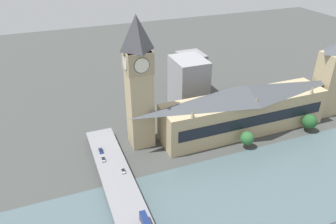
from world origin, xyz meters
TOP-DOWN VIEW (x-y plane):
  - ground_plane at (0.00, 0.00)m, footprint 600.00×600.00m
  - river_water at (-35.22, 0.00)m, footprint 58.43×360.00m
  - parliament_hall at (13.96, -8.00)m, footprint 22.38×104.91m
  - clock_tower at (23.74, 54.88)m, footprint 14.08×14.08m
  - victoria_tower at (14.01, -71.67)m, footprint 14.44×14.44m
  - road_bridge at (-35.22, 76.87)m, footprint 148.87×15.13m
  - double_decker_bus_mid at (-41.13, 73.14)m, footprint 10.23×2.66m
  - car_northbound_lead at (-3.82, 72.94)m, footprint 3.88×1.78m
  - car_northbound_tail at (9.29, 80.22)m, footprint 4.58×1.76m
  - car_southbound_lead at (17.20, 79.89)m, footprint 4.67×1.94m
  - city_block_west at (52.07, 12.20)m, footprint 25.42×20.43m
  - city_block_center at (73.73, 0.38)m, footprint 19.09×17.76m
  - tree_embankment_near at (-3.09, 0.33)m, footprint 7.79×7.79m
  - tree_embankment_mid at (-2.15, -45.27)m, footprint 8.95×8.95m

SIDE VIEW (x-z plane):
  - ground_plane at x=0.00m, z-range 0.00..0.00m
  - river_water at x=-35.22m, z-range 0.00..0.30m
  - road_bridge at x=-35.22m, z-range 1.40..5.97m
  - car_northbound_tail at x=9.29m, z-range 4.57..5.94m
  - car_southbound_lead at x=17.20m, z-range 4.57..6.00m
  - car_northbound_lead at x=-3.82m, z-range 4.56..6.02m
  - tree_embankment_near at x=-3.09m, z-range 1.24..11.53m
  - tree_embankment_mid at x=-2.15m, z-range 1.25..12.71m
  - double_decker_bus_mid at x=-41.13m, z-range 4.81..9.44m
  - parliament_hall at x=13.96m, z-range -0.11..30.47m
  - city_block_center at x=73.73m, z-range 0.00..31.80m
  - city_block_west at x=52.07m, z-range 0.00..36.69m
  - victoria_tower at x=14.01m, z-range -2.00..50.84m
  - clock_tower at x=23.74m, z-range 2.42..77.10m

